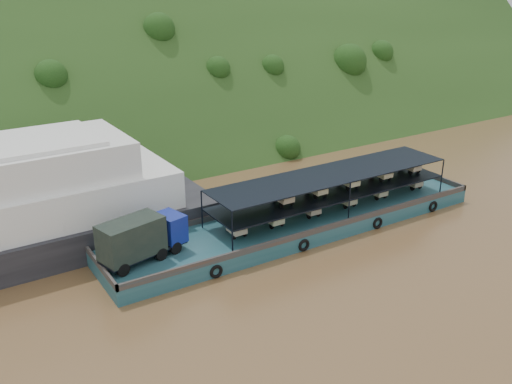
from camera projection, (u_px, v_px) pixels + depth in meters
ground at (294, 233)px, 49.18m from camera, size 160.00×160.00×0.00m
hillside at (140, 136)px, 77.52m from camera, size 140.00×39.60×39.60m
cargo_barge at (287, 221)px, 48.71m from camera, size 35.08×7.18×4.58m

